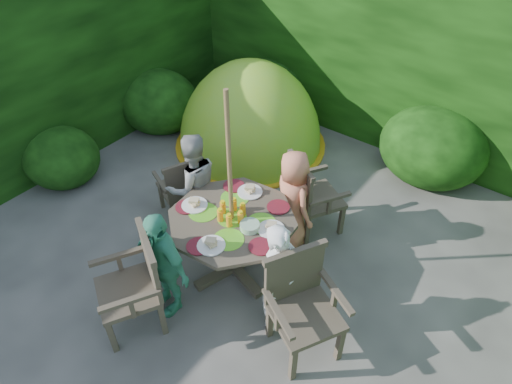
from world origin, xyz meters
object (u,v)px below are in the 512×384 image
Objects in this scene: parasol_pole at (231,193)px; garden_chair_right at (301,303)px; garden_chair_left at (182,186)px; child_back at (293,200)px; child_front at (162,263)px; garden_chair_front at (136,283)px; patio_table at (233,227)px; child_left at (194,186)px; garden_chair_back at (311,195)px; dome_tent at (250,144)px; child_right at (280,278)px.

parasol_pole is 1.22m from garden_chair_right.
child_back reaches higher than garden_chair_left.
child_front is (-0.46, -1.53, 0.01)m from child_back.
garden_chair_right is at bearing 57.95° from garden_chair_front.
parasol_pole is 0.93m from child_front.
patio_table reaches higher than garden_chair_left.
garden_chair_left is at bearing -80.46° from child_left.
garden_chair_front is at bearing 104.66° from garden_chair_back.
child_left is (-1.81, 0.53, 0.11)m from garden_chair_right.
child_back is at bearing -31.10° from dome_tent.
patio_table is 0.44m from parasol_pole.
child_left is at bearing 54.21° from child_back.
garden_chair_front is at bearing 147.63° from garden_chair_right.
garden_chair_back is at bearing 22.38° from child_right.
child_left reaches higher than dome_tent.
garden_chair_front is (0.76, -1.36, 0.09)m from garden_chair_left.
garden_chair_back is 0.80× the size of child_back.
dome_tent reaches higher than garden_chair_front.
dome_tent reaches higher than garden_chair_back.
child_left is at bearing -63.61° from dome_tent.
garden_chair_front is (-0.30, -1.05, -0.11)m from patio_table.
dome_tent is at bearing 74.52° from garden_chair_right.
patio_table is at bearing 78.57° from child_front.
dome_tent is (-1.69, 1.00, -0.52)m from garden_chair_back.
patio_table is at bearing 102.71° from garden_chair_front.
child_right is 1.13m from child_back.
child_right is 3.21m from dome_tent.
child_left is 1.07× the size of child_back.
child_front reaches higher than child_back.
garden_chair_right is 3.44m from dome_tent.
garden_chair_left is at bearing 45.39° from child_back.
garden_chair_front reaches higher than garden_chair_back.
child_back is at bearing 132.13° from garden_chair_left.
child_right is (-0.28, 0.07, 0.07)m from garden_chair_right.
child_front is (-1.28, -0.47, 0.07)m from garden_chair_right.
child_left reaches higher than child_right.
garden_chair_left is 0.87× the size of garden_chair_back.
garden_chair_front is at bearing 44.96° from child_left.
garden_chair_front is at bearing -97.39° from child_front.
garden_chair_left is at bearing 163.61° from patio_table.
child_left is 1.13m from child_front.
garden_chair_right is at bearing 149.51° from garden_chair_back.
garden_chair_back is at bearing 57.52° from garden_chair_right.
patio_table is 1.35× the size of child_front.
garden_chair_right is 0.84× the size of child_back.
garden_chair_left is (-2.11, 0.61, -0.10)m from garden_chair_right.
parasol_pole is at bearing 104.70° from garden_chair_back.
garden_chair_front is 3.34m from dome_tent.
parasol_pole is at bearing -48.50° from dome_tent.
child_right is (0.77, -0.23, -0.48)m from parasol_pole.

